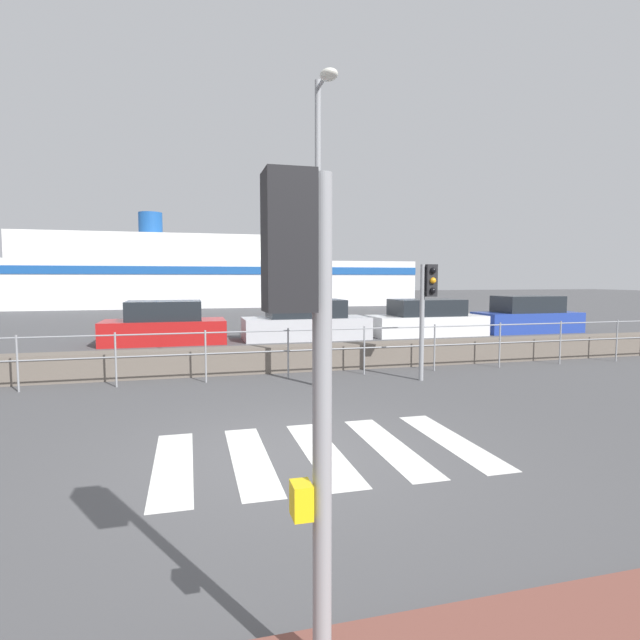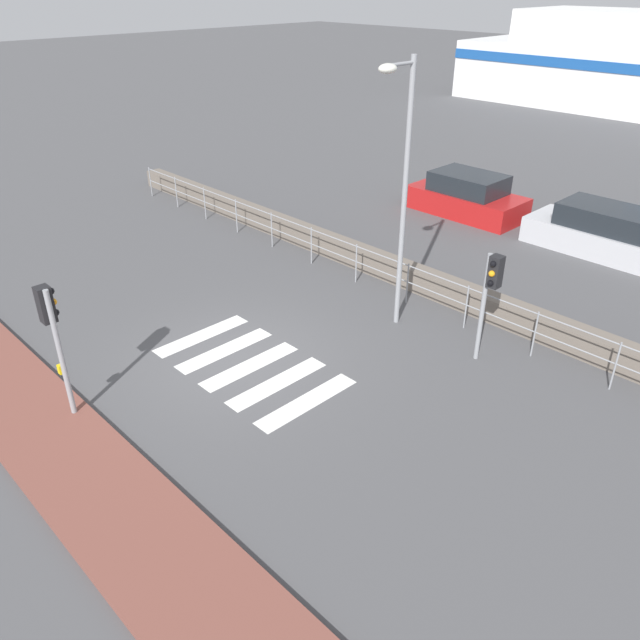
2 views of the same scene
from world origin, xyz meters
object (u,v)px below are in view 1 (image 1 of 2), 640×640
traffic_light_near (301,324)px  parked_car_blue (527,317)px  traffic_light_far (427,295)px  ferry_boat (194,277)px  parked_car_white (426,320)px  parked_car_red (165,325)px  parked_car_silver (306,322)px  streetlamp (320,199)px

traffic_light_near → parked_car_blue: (12.81, 15.06, -1.32)m
traffic_light_far → parked_car_blue: 11.58m
ferry_boat → parked_car_white: (8.45, -24.05, -1.75)m
parked_car_red → parked_car_silver: parked_car_red is taller
traffic_light_near → parked_car_blue: traffic_light_near is taller
traffic_light_far → parked_car_red: 9.77m
parked_car_white → traffic_light_near: bearing=-118.9°
streetlamp → parked_car_blue: 13.81m
traffic_light_far → streetlamp: streetlamp is taller
traffic_light_near → parked_car_red: (-1.36, 15.06, -1.34)m
parked_car_blue → parked_car_silver: bearing=-180.0°
ferry_boat → traffic_light_far: bearing=-81.9°
parked_car_silver → parked_car_white: bearing=0.0°
parked_car_silver → parked_car_white: (4.77, 0.00, -0.02)m
traffic_light_near → traffic_light_far: (4.36, 7.23, -0.13)m
traffic_light_near → ferry_boat: (-0.15, 39.10, 0.39)m
parked_car_white → ferry_boat: bearing=109.4°
traffic_light_far → ferry_boat: bearing=98.1°
streetlamp → parked_car_white: (6.33, 7.98, -3.14)m
traffic_light_far → parked_car_silver: size_ratio=0.55×
streetlamp → parked_car_blue: streetlamp is taller
ferry_boat → parked_car_blue: ferry_boat is taller
traffic_light_near → streetlamp: (1.97, 7.08, 1.77)m
ferry_boat → parked_car_silver: 24.39m
streetlamp → ferry_boat: (-2.12, 32.02, -1.38)m
ferry_boat → traffic_light_near: bearing=-89.8°
traffic_light_far → parked_car_blue: size_ratio=0.59×
traffic_light_far → ferry_boat: 32.19m
traffic_light_near → parked_car_white: 17.25m
parked_car_red → parked_car_blue: bearing=-0.0°
ferry_boat → parked_car_silver: ferry_boat is taller
streetlamp → parked_car_blue: size_ratio=1.44×
parked_car_red → parked_car_blue: parked_car_blue is taller
ferry_boat → parked_car_silver: size_ratio=7.39×
traffic_light_near → parked_car_white: (8.30, 15.06, -1.36)m
parked_car_white → parked_car_red: bearing=180.0°
streetlamp → parked_car_red: streetlamp is taller
parked_car_red → parked_car_white: size_ratio=0.91×
traffic_light_near → parked_car_red: bearing=95.1°
traffic_light_near → ferry_boat: bearing=90.2°
parked_car_blue → traffic_light_far: bearing=-137.2°
streetlamp → parked_car_red: bearing=112.6°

